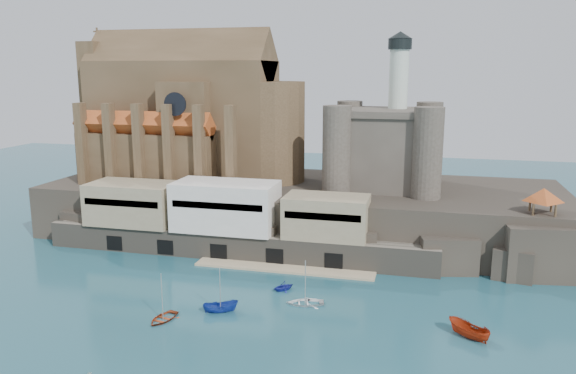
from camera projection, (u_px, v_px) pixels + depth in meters
The scene contains 12 objects.
ground at pixel (236, 313), 75.80m from camera, with size 300.00×300.00×0.00m, color #194855.
promontory at pixel (300, 209), 112.23m from camera, with size 100.00×36.00×10.00m.
quay at pixel (224, 221), 98.91m from camera, with size 70.00×12.00×13.05m.
church at pixel (191, 119), 116.81m from camera, with size 47.00×25.93×30.51m.
castle_keep at pixel (385, 144), 107.23m from camera, with size 21.20×21.20×29.30m.
rock_outcrop at pixel (539, 250), 89.47m from camera, with size 14.50×10.50×8.70m.
pavilion at pixel (543, 197), 87.85m from camera, with size 6.40×6.40×5.40m.
boat_0 at pixel (163, 320), 73.69m from camera, with size 3.52×1.02×4.93m, color #9D3A19.
boat_2 at pixel (221, 312), 76.12m from camera, with size 1.80×1.85×4.79m, color navy.
boat_5 at pixel (468, 337), 68.88m from camera, with size 2.15×2.20×5.71m, color #A82E0F.
boat_6 at pixel (305, 304), 78.67m from camera, with size 3.76×1.09×5.27m, color white.
boat_7 at pixel (283, 290), 83.72m from camera, with size 2.90×1.77×3.36m, color #202B9E.
Camera 1 is at (24.08, -66.90, 32.09)m, focal length 35.00 mm.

